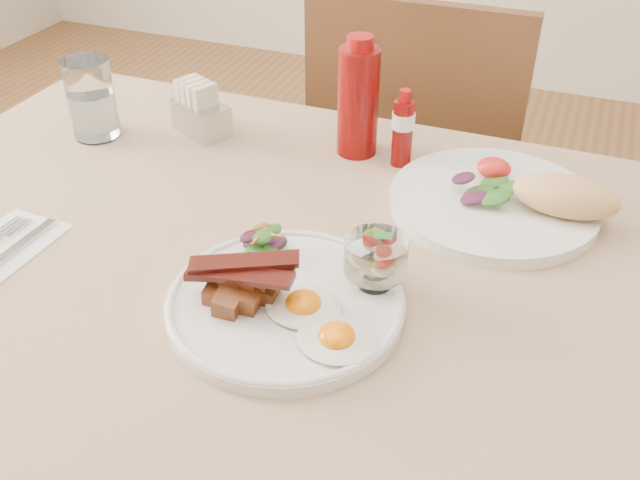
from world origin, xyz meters
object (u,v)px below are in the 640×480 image
Objects in this scene: ketchup_bottle at (358,100)px; hot_sauce_bottle at (403,129)px; second_plate at (511,199)px; sugar_caddy at (200,112)px; fruit_cup at (376,256)px; table at (300,313)px; chair_far at (418,173)px; water_glass at (92,103)px; main_plate at (286,304)px.

ketchup_bottle reaches higher than hot_sauce_bottle.
sugar_caddy is (-0.53, 0.06, 0.02)m from second_plate.
fruit_cup is 0.24× the size of second_plate.
table is 0.33m from hot_sauce_bottle.
second_plate is (0.23, -0.45, 0.25)m from chair_far.
second_plate is 1.68× the size of ketchup_bottle.
main_plate is at bearing -31.97° from water_glass.
main_plate is at bearing -24.73° from sugar_caddy.
chair_far is at bearing 90.00° from table.
main_plate is at bearing -94.17° from hot_sauce_bottle.
table is 0.42m from sugar_caddy.
chair_far is 0.71m from water_glass.
main_plate is 3.68× the size of fruit_cup.
table is 1.43× the size of chair_far.
water_glass is at bearing -131.23° from sugar_caddy.
fruit_cup is at bearing -79.44° from hot_sauce_bottle.
chair_far reaches higher than main_plate.
table is 11.79× the size of sugar_caddy.
water_glass reaches higher than main_plate.
second_plate is at bearing 43.01° from table.
chair_far reaches higher than sugar_caddy.
second_plate is 2.44× the size of water_glass.
second_plate is at bearing 18.42° from sugar_caddy.
second_plate reaches higher than table.
main_plate is at bearing -144.16° from fruit_cup.
hot_sauce_bottle is at bearing -82.09° from chair_far.
hot_sauce_bottle is (-0.18, 0.08, 0.04)m from second_plate.
water_glass is (-0.43, -0.10, -0.03)m from ketchup_bottle.
hot_sauce_bottle is (0.03, 0.39, 0.05)m from main_plate.
main_plate is 2.48× the size of sugar_caddy.
chair_far is 0.56m from second_plate.
ketchup_bottle reaches higher than second_plate.
ketchup_bottle is 1.54× the size of hot_sauce_bottle.
fruit_cup is 0.28m from second_plate.
sugar_caddy is at bearing 24.17° from water_glass.
hot_sauce_bottle is (-0.06, 0.32, 0.00)m from fruit_cup.
fruit_cup is at bearing -22.42° from water_glass.
hot_sauce_bottle is at bearing 27.82° from sugar_caddy.
chair_far reaches higher than table.
sugar_caddy is (-0.34, -0.02, -0.02)m from hot_sauce_bottle.
second_plate is at bearing 1.20° from water_glass.
fruit_cup is (0.11, -0.03, 0.15)m from table.
ketchup_bottle is (-0.03, -0.36, 0.32)m from chair_far.
chair_far is at bearing 85.77° from ketchup_bottle.
sugar_caddy is (-0.27, -0.03, -0.05)m from ketchup_bottle.
fruit_cup reaches higher than sugar_caddy.
hot_sauce_bottle is (0.05, -0.37, 0.29)m from chair_far.
ketchup_bottle is at bearing -94.23° from chair_far.
sugar_caddy is (-0.29, -0.39, 0.27)m from chair_far.
hot_sauce_bottle is (0.08, -0.01, -0.03)m from ketchup_bottle.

